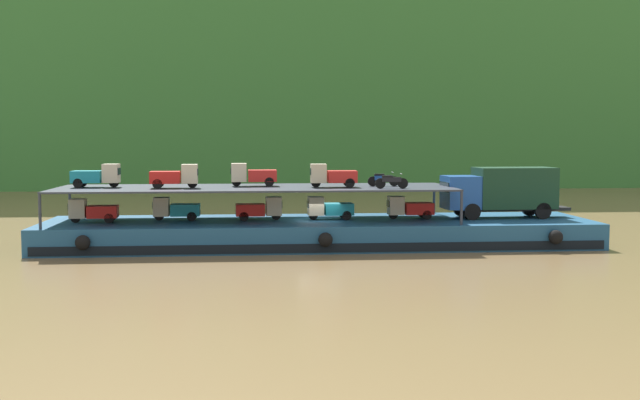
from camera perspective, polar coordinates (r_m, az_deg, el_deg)
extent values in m
plane|color=brown|center=(45.46, -0.05, -3.39)|extent=(400.00, 400.00, 0.00)
cube|color=#387533|center=(110.66, -2.94, 12.08)|extent=(121.73, 34.23, 41.19)
cube|color=navy|center=(45.36, -0.05, -2.46)|extent=(32.49, 7.54, 1.50)
cube|color=black|center=(41.67, 0.39, -3.65)|extent=(31.84, 0.06, 0.50)
sphere|color=black|center=(42.23, -17.45, -3.07)|extent=(0.80, 0.80, 0.80)
sphere|color=black|center=(41.39, 0.42, -3.01)|extent=(0.80, 0.80, 0.80)
sphere|color=black|center=(44.50, 17.34, -2.68)|extent=(0.80, 0.80, 0.80)
cube|color=#1E4C99|center=(46.79, 10.55, 0.58)|extent=(2.10, 2.27, 2.00)
cube|color=#192833|center=(46.46, 9.35, 1.00)|extent=(0.14, 1.84, 0.60)
cube|color=#193823|center=(47.93, 14.42, 0.90)|extent=(4.90, 2.51, 2.50)
cube|color=black|center=(48.03, 14.39, -0.64)|extent=(6.86, 1.68, 0.20)
cylinder|color=black|center=(47.96, 10.61, -0.64)|extent=(1.01, 0.32, 1.00)
cylinder|color=black|center=(46.05, 11.39, -0.88)|extent=(1.01, 0.32, 1.00)
cylinder|color=black|center=(49.51, 15.50, -0.57)|extent=(1.01, 0.32, 1.00)
cylinder|color=black|center=(47.67, 16.45, -0.79)|extent=(1.01, 0.32, 1.00)
cylinder|color=#2D333D|center=(49.66, 8.59, 0.14)|extent=(0.16, 0.16, 2.00)
cylinder|color=#2D333D|center=(43.31, 10.61, -0.55)|extent=(0.16, 0.16, 2.00)
cylinder|color=#2D333D|center=(49.66, -18.34, -0.04)|extent=(0.16, 0.16, 2.00)
cylinder|color=#2D333D|center=(43.31, -20.36, -0.76)|extent=(0.16, 0.16, 2.00)
cube|color=#2D333D|center=(44.94, -4.88, 0.92)|extent=(23.29, 6.74, 0.10)
cube|color=red|center=(45.73, -16.05, -0.84)|extent=(1.77, 1.30, 0.70)
cube|color=#C6B793|center=(45.92, -17.78, -0.61)|extent=(0.96, 1.05, 1.10)
cube|color=#19232D|center=(45.99, -18.36, -0.48)|extent=(0.09, 0.85, 0.38)
cylinder|color=black|center=(46.00, -17.95, -1.30)|extent=(0.57, 0.17, 0.56)
cylinder|color=black|center=(46.23, -15.46, -1.21)|extent=(0.57, 0.17, 0.56)
cylinder|color=black|center=(45.18, -15.62, -1.34)|extent=(0.57, 0.17, 0.56)
cube|color=teal|center=(45.71, -10.11, -0.73)|extent=(1.72, 1.22, 0.70)
cube|color=beige|center=(45.82, -11.86, -0.50)|extent=(0.91, 1.01, 1.10)
cube|color=#19232D|center=(45.87, -12.44, -0.36)|extent=(0.05, 0.85, 0.38)
cylinder|color=black|center=(45.89, -12.03, -1.18)|extent=(0.56, 0.15, 0.56)
cylinder|color=black|center=(46.24, -9.56, -1.10)|extent=(0.56, 0.15, 0.56)
cylinder|color=black|center=(45.19, -9.65, -1.24)|extent=(0.56, 0.15, 0.56)
cube|color=red|center=(45.22, -5.29, -0.74)|extent=(1.76, 1.29, 0.70)
cube|color=beige|center=(45.29, -3.52, -0.46)|extent=(0.95, 1.05, 1.10)
cube|color=#19232D|center=(45.32, -2.93, -0.32)|extent=(0.09, 0.85, 0.38)
cylinder|color=black|center=(45.36, -3.33, -1.15)|extent=(0.57, 0.17, 0.56)
cylinder|color=black|center=(44.71, -5.76, -1.26)|extent=(0.57, 0.17, 0.56)
cylinder|color=black|center=(45.77, -5.81, -1.12)|extent=(0.57, 0.17, 0.56)
cube|color=teal|center=(45.54, 1.42, -0.68)|extent=(1.76, 1.29, 0.70)
cube|color=beige|center=(45.31, -0.33, -0.45)|extent=(0.95, 1.05, 1.10)
cube|color=#19232D|center=(45.24, -0.92, -0.32)|extent=(0.09, 0.85, 0.38)
cylinder|color=black|center=(45.35, -0.52, -1.15)|extent=(0.57, 0.17, 0.56)
cylinder|color=black|center=(46.16, 1.80, -1.05)|extent=(0.57, 0.17, 0.56)
cylinder|color=black|center=(45.12, 2.03, -1.18)|extent=(0.57, 0.17, 0.56)
cube|color=red|center=(46.28, 7.43, -0.63)|extent=(1.72, 1.23, 0.70)
cube|color=beige|center=(45.96, 5.73, -0.40)|extent=(0.92, 1.02, 1.10)
cube|color=#19232D|center=(45.85, 5.16, -0.27)|extent=(0.06, 0.85, 0.38)
cylinder|color=black|center=(45.98, 5.54, -1.09)|extent=(0.56, 0.15, 0.56)
cylinder|color=black|center=(46.92, 7.75, -0.99)|extent=(0.56, 0.15, 0.56)
cylinder|color=black|center=(45.89, 8.06, -1.12)|extent=(0.56, 0.15, 0.56)
cube|color=teal|center=(46.39, -17.16, 1.69)|extent=(1.71, 1.22, 0.70)
cube|color=beige|center=(46.08, -15.46, 1.95)|extent=(0.91, 1.01, 1.10)
cube|color=#19232D|center=(45.99, -14.89, 2.10)|extent=(0.05, 0.85, 0.38)
cylinder|color=black|center=(46.08, -15.27, 1.27)|extent=(0.56, 0.15, 0.56)
cylinder|color=black|center=(45.98, -17.78, 1.21)|extent=(0.56, 0.15, 0.56)
cylinder|color=black|center=(47.01, -17.48, 1.29)|extent=(0.56, 0.15, 0.56)
cube|color=red|center=(44.54, -11.59, 1.68)|extent=(1.73, 1.25, 0.70)
cube|color=beige|center=(44.43, -9.79, 1.96)|extent=(0.93, 1.02, 1.10)
cube|color=#19232D|center=(44.40, -9.19, 2.11)|extent=(0.06, 0.85, 0.38)
cylinder|color=black|center=(44.45, -9.59, 1.25)|extent=(0.56, 0.16, 0.56)
cylinder|color=black|center=(44.07, -12.16, 1.18)|extent=(0.56, 0.16, 0.56)
cylinder|color=black|center=(45.12, -12.03, 1.27)|extent=(0.56, 0.16, 0.56)
cube|color=red|center=(45.66, -4.37, 1.84)|extent=(1.71, 1.22, 0.70)
cube|color=beige|center=(45.65, -6.13, 2.07)|extent=(0.91, 1.01, 1.10)
cube|color=#19232D|center=(45.65, -6.72, 2.21)|extent=(0.05, 0.85, 0.38)
cylinder|color=black|center=(45.68, -6.31, 1.38)|extent=(0.56, 0.15, 0.56)
cylinder|color=black|center=(46.22, -3.88, 1.44)|extent=(0.56, 0.15, 0.56)
cylinder|color=black|center=(45.16, -3.84, 1.36)|extent=(0.56, 0.15, 0.56)
cube|color=red|center=(44.51, 1.68, 1.77)|extent=(1.71, 1.22, 0.70)
cube|color=#C6B793|center=(44.37, -0.12, 2.03)|extent=(0.91, 1.01, 1.10)
cube|color=#19232D|center=(44.34, -0.73, 2.17)|extent=(0.05, 0.85, 0.38)
cylinder|color=black|center=(44.39, -0.31, 1.32)|extent=(0.56, 0.15, 0.56)
cylinder|color=black|center=(45.09, 2.11, 1.37)|extent=(0.56, 0.15, 0.56)
cylinder|color=black|center=(44.04, 2.27, 1.28)|extent=(0.56, 0.15, 0.56)
cylinder|color=black|center=(43.70, 6.26, 1.26)|extent=(0.60, 0.12, 0.60)
cylinder|color=black|center=(43.51, 4.57, 1.26)|extent=(0.60, 0.12, 0.60)
cube|color=black|center=(43.59, 5.42, 1.55)|extent=(1.11, 0.24, 0.28)
cube|color=black|center=(43.54, 5.10, 1.78)|extent=(0.61, 0.22, 0.12)
cylinder|color=#B2B2B7|center=(43.66, 6.14, 1.98)|extent=(0.06, 0.55, 0.04)
cylinder|color=black|center=(45.68, 5.61, 1.41)|extent=(0.60, 0.10, 0.60)
cylinder|color=black|center=(45.46, 4.00, 1.41)|extent=(0.60, 0.10, 0.60)
cube|color=#1E4C99|center=(45.56, 4.80, 1.69)|extent=(1.10, 0.20, 0.28)
cube|color=black|center=(45.50, 4.50, 1.91)|extent=(0.60, 0.20, 0.12)
cylinder|color=#B2B2B7|center=(45.63, 5.49, 2.10)|extent=(0.04, 0.55, 0.04)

